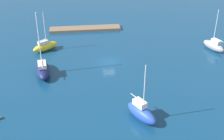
# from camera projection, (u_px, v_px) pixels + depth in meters

# --- Properties ---
(water) EXTENTS (160.00, 160.00, 0.00)m
(water) POSITION_uv_depth(u_px,v_px,m) (109.00, 62.00, 67.43)
(water) COLOR navy
(water) RESTS_ON ground
(pier_dock) EXTENTS (18.39, 3.19, 0.65)m
(pier_dock) POSITION_uv_depth(u_px,v_px,m) (85.00, 29.00, 82.89)
(pier_dock) COLOR brown
(pier_dock) RESTS_ON ground
(sailboat_gray_mid_basin) EXTENTS (4.19, 6.32, 9.54)m
(sailboat_gray_mid_basin) POSITION_uv_depth(u_px,v_px,m) (214.00, 45.00, 72.05)
(sailboat_gray_mid_basin) COLOR gray
(sailboat_gray_mid_basin) RESTS_ON water
(sailboat_blue_outer_mooring) EXTENTS (5.01, 6.52, 9.95)m
(sailboat_blue_outer_mooring) POSITION_uv_depth(u_px,v_px,m) (141.00, 112.00, 50.06)
(sailboat_blue_outer_mooring) COLOR #2347B2
(sailboat_blue_outer_mooring) RESTS_ON water
(sailboat_yellow_along_channel) EXTENTS (6.12, 4.98, 9.12)m
(sailboat_yellow_along_channel) POSITION_uv_depth(u_px,v_px,m) (45.00, 46.00, 71.82)
(sailboat_yellow_along_channel) COLOR yellow
(sailboat_yellow_along_channel) RESTS_ON water
(sailboat_navy_by_breakwater) EXTENTS (3.60, 7.86, 12.76)m
(sailboat_navy_by_breakwater) POSITION_uv_depth(u_px,v_px,m) (43.00, 69.00, 62.25)
(sailboat_navy_by_breakwater) COLOR #141E4C
(sailboat_navy_by_breakwater) RESTS_ON water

